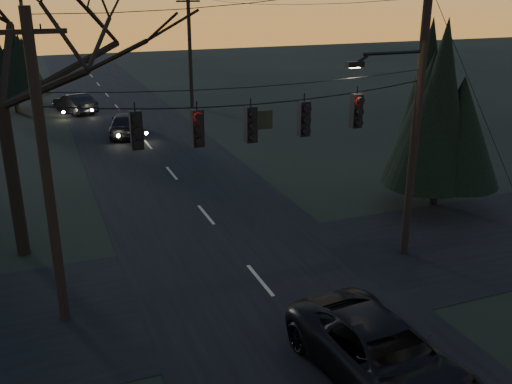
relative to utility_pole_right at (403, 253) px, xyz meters
name	(u,v)px	position (x,y,z in m)	size (l,w,h in m)	color
main_road	(182,185)	(-5.50, 10.00, 0.01)	(8.00, 120.00, 0.02)	black
cross_road	(260,280)	(-5.50, 0.00, 0.01)	(60.00, 7.00, 0.02)	black
utility_pole_right	(403,253)	(0.00, 0.00, 0.00)	(5.00, 0.30, 10.00)	black
utility_pole_left	(65,318)	(-11.50, 0.00, 0.00)	(1.80, 0.30, 8.50)	black
utility_pole_far_r	(192,107)	(0.00, 28.00, 0.00)	(1.80, 0.30, 8.50)	black
utility_pole_far_l	(34,99)	(-11.50, 36.00, 0.00)	(0.30, 0.30, 8.00)	black
span_signal_assembly	(253,122)	(-5.74, 0.00, 5.23)	(11.50, 0.44, 1.61)	black
evergreen_right	(444,102)	(4.09, 3.65, 4.46)	(4.06, 4.06, 7.73)	black
evergreen_dist	(11,65)	(-12.74, 30.81, 3.54)	(3.80, 3.80, 5.89)	black
suv_near	(382,356)	(-4.70, -5.70, 0.76)	(2.52, 5.46, 1.52)	black
sedan_oncoming_a	(126,124)	(-6.30, 20.71, 0.77)	(1.82, 4.53, 1.54)	black
sedan_oncoming_b	(75,103)	(-8.70, 29.08, 0.72)	(1.52, 4.35, 1.43)	black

